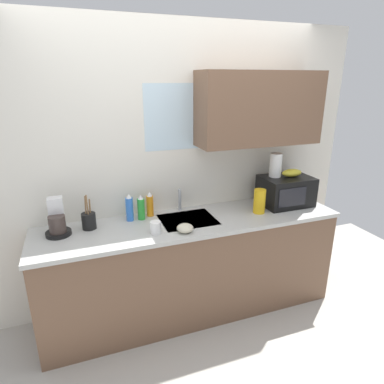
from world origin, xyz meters
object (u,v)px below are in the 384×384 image
(mug_white, at_px, (156,227))
(dish_soap_bottle_green, at_px, (141,208))
(banana_bunch, at_px, (292,173))
(coffee_maker, at_px, (57,221))
(paper_towel_roll, at_px, (276,165))
(utensil_crock, at_px, (89,220))
(microwave, at_px, (286,191))
(small_bowl, at_px, (185,228))
(dish_soap_bottle_blue, at_px, (129,208))
(dish_soap_bottle_orange, at_px, (150,205))
(cereal_canister, at_px, (259,201))

(mug_white, bearing_deg, dish_soap_bottle_green, 98.76)
(banana_bunch, bearing_deg, coffee_maker, 178.38)
(paper_towel_roll, distance_m, utensil_crock, 1.71)
(banana_bunch, xyz_separation_m, utensil_crock, (-1.83, 0.07, -0.23))
(microwave, xyz_separation_m, utensil_crock, (-1.78, 0.07, -0.06))
(utensil_crock, height_order, small_bowl, utensil_crock)
(dish_soap_bottle_blue, height_order, small_bowl, dish_soap_bottle_blue)
(coffee_maker, relative_size, dish_soap_bottle_green, 1.29)
(dish_soap_bottle_orange, height_order, cereal_canister, same)
(cereal_canister, height_order, small_bowl, cereal_canister)
(dish_soap_bottle_blue, bearing_deg, cereal_canister, -11.29)
(microwave, relative_size, dish_soap_bottle_green, 2.12)
(microwave, bearing_deg, mug_white, -171.79)
(banana_bunch, height_order, dish_soap_bottle_blue, banana_bunch)
(paper_towel_roll, distance_m, dish_soap_bottle_green, 1.29)
(dish_soap_bottle_blue, xyz_separation_m, utensil_crock, (-0.33, -0.05, -0.04))
(dish_soap_bottle_orange, bearing_deg, mug_white, -96.46)
(paper_towel_roll, height_order, utensil_crock, paper_towel_roll)
(microwave, relative_size, cereal_canister, 2.13)
(cereal_canister, bearing_deg, dish_soap_bottle_orange, 164.15)
(utensil_crock, bearing_deg, dish_soap_bottle_green, 5.94)
(coffee_maker, relative_size, dish_soap_bottle_orange, 1.30)
(coffee_maker, bearing_deg, utensil_crock, 2.84)
(dish_soap_bottle_green, xyz_separation_m, small_bowl, (0.27, -0.36, -0.07))
(microwave, bearing_deg, cereal_canister, -163.83)
(small_bowl, bearing_deg, microwave, 12.88)
(dish_soap_bottle_blue, bearing_deg, dish_soap_bottle_green, -4.34)
(mug_white, height_order, utensil_crock, utensil_crock)
(microwave, relative_size, utensil_crock, 1.58)
(paper_towel_roll, height_order, dish_soap_bottle_orange, paper_towel_roll)
(mug_white, bearing_deg, banana_bunch, 7.97)
(coffee_maker, relative_size, dish_soap_bottle_blue, 1.19)
(small_bowl, bearing_deg, mug_white, 164.74)
(dish_soap_bottle_blue, relative_size, utensil_crock, 0.80)
(dish_soap_bottle_orange, distance_m, cereal_canister, 0.96)
(microwave, xyz_separation_m, dish_soap_bottle_orange, (-1.27, 0.16, -0.03))
(mug_white, xyz_separation_m, small_bowl, (0.22, -0.06, -0.02))
(dish_soap_bottle_green, bearing_deg, microwave, -4.90)
(microwave, relative_size, paper_towel_roll, 2.09)
(banana_bunch, xyz_separation_m, cereal_canister, (-0.39, -0.10, -0.20))
(coffee_maker, xyz_separation_m, mug_white, (0.71, -0.25, -0.06))
(banana_bunch, xyz_separation_m, coffee_maker, (-2.06, 0.06, -0.20))
(microwave, distance_m, dish_soap_bottle_blue, 1.46)
(mug_white, bearing_deg, small_bowl, -15.26)
(microwave, height_order, utensil_crock, utensil_crock)
(dish_soap_bottle_blue, height_order, mug_white, dish_soap_bottle_blue)
(mug_white, height_order, small_bowl, mug_white)
(dish_soap_bottle_blue, bearing_deg, microwave, -4.86)
(paper_towel_roll, relative_size, small_bowl, 1.69)
(dish_soap_bottle_green, bearing_deg, paper_towel_roll, -2.94)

